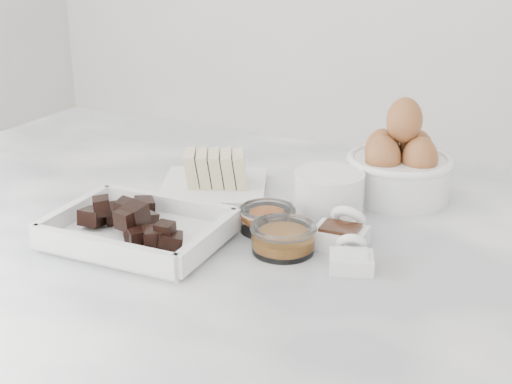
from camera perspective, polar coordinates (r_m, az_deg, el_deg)
marble_slab at (r=0.94m, az=-1.91°, el=-3.79°), size 1.20×0.80×0.04m
chocolate_dish at (r=0.89m, az=-9.43°, el=-2.58°), size 0.22×0.17×0.06m
butter_plate at (r=1.04m, az=-3.54°, el=1.16°), size 0.20×0.20×0.06m
sugar_ramekin at (r=0.97m, az=5.85°, el=0.08°), size 0.10×0.10×0.06m
egg_bowl at (r=1.04m, az=11.40°, el=2.11°), size 0.15×0.15×0.15m
honey_bowl at (r=0.86m, az=2.19°, el=-3.66°), size 0.08×0.08×0.04m
zest_bowl at (r=0.91m, az=0.91°, el=-2.08°), size 0.07×0.07×0.03m
vanilla_spoon at (r=0.88m, az=6.91°, el=-3.19°), size 0.07×0.08×0.05m
salt_spoon at (r=0.83m, az=7.63°, el=-5.16°), size 0.06×0.07×0.04m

